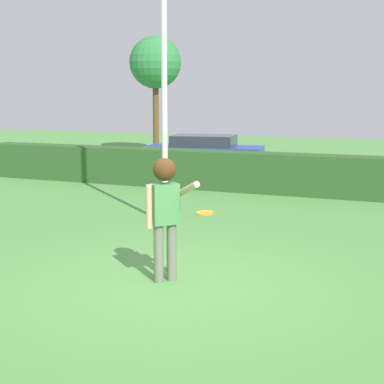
# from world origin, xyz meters

# --- Properties ---
(ground_plane) EXTENTS (60.00, 60.00, 0.00)m
(ground_plane) POSITION_xyz_m (0.00, 0.00, 0.00)
(ground_plane) COLOR #559347
(person) EXTENTS (0.83, 0.48, 1.78)m
(person) POSITION_xyz_m (-0.20, 0.08, 1.13)
(person) COLOR slate
(person) RESTS_ON ground
(frisbee) EXTENTS (0.22, 0.22, 0.04)m
(frisbee) POSITION_xyz_m (0.52, -0.20, 1.11)
(frisbee) COLOR orange
(lamppost) EXTENTS (0.24, 0.24, 7.22)m
(lamppost) POSITION_xyz_m (-1.87, 3.62, 3.93)
(lamppost) COLOR silver
(lamppost) RESTS_ON ground
(hedge_row) EXTENTS (20.65, 0.90, 1.09)m
(hedge_row) POSITION_xyz_m (0.00, 8.30, 0.54)
(hedge_row) COLOR #2D5426
(hedge_row) RESTS_ON ground
(parked_car_blue) EXTENTS (4.42, 2.35, 1.25)m
(parked_car_blue) POSITION_xyz_m (-4.44, 12.34, 0.69)
(parked_car_blue) COLOR #263FA5
(parked_car_blue) RESTS_ON ground
(birch_tree) EXTENTS (2.44, 2.44, 5.43)m
(birch_tree) POSITION_xyz_m (-9.05, 17.78, 4.16)
(birch_tree) COLOR brown
(birch_tree) RESTS_ON ground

